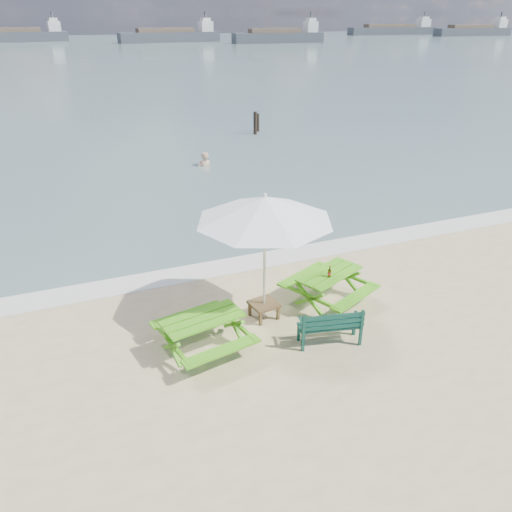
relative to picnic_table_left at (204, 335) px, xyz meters
name	(u,v)px	position (x,y,z in m)	size (l,w,h in m)	color
sea	(66,54)	(1.93, 83.62, -0.35)	(300.00, 300.00, 0.00)	slate
foam_strip	(240,264)	(1.93, 3.22, -0.35)	(22.00, 0.90, 0.01)	silver
picnic_table_left	(204,335)	(0.00, 0.00, 0.00)	(1.85, 1.99, 0.74)	#469A17
picnic_table_right	(328,288)	(3.14, 0.69, 0.01)	(2.15, 2.24, 0.75)	#4DA619
park_bench	(329,332)	(2.39, -0.70, -0.12)	(1.31, 0.68, 0.77)	#0E3B2F
side_table	(264,310)	(1.54, 0.64, -0.17)	(0.64, 0.64, 0.36)	brown
patio_umbrella	(265,209)	(1.54, 0.64, 2.15)	(3.21, 3.21, 2.76)	silver
beer_bottle	(329,273)	(3.04, 0.52, 0.49)	(0.07, 0.07, 0.27)	brown
swimmer	(205,173)	(3.80, 12.67, -0.68)	(0.71, 0.50, 1.85)	tan
mooring_pilings	(256,125)	(8.33, 17.85, 0.10)	(0.58, 0.78, 1.40)	black
cargo_ships	(297,34)	(60.42, 118.79, 0.83)	(145.45, 34.48, 4.40)	#3B3F45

